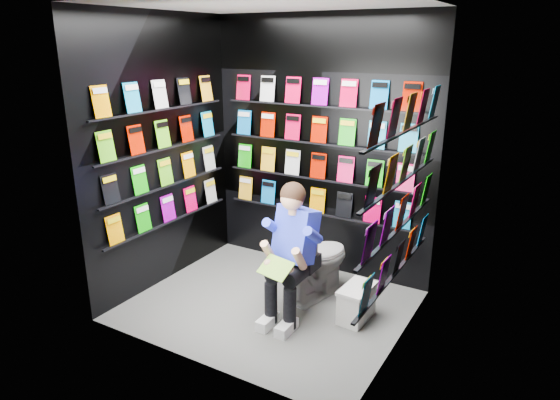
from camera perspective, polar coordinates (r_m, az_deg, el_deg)
The scene contains 14 objects.
floor at distance 4.71m, azimuth -1.25°, elevation -11.94°, with size 2.40×2.40×0.00m, color #61615E.
ceiling at distance 4.10m, azimuth -1.52°, elevation 21.51°, with size 2.40×2.40×0.00m, color white.
wall_back at distance 5.07m, azimuth 4.60°, elevation 5.97°, with size 2.40×0.04×2.60m, color black.
wall_front at distance 3.44m, azimuth -10.15°, elevation 0.03°, with size 2.40×0.04×2.60m, color black.
wall_left at distance 4.94m, azimuth -13.35°, elevation 5.22°, with size 0.04×2.00×2.60m, color black.
wall_right at distance 3.75m, azimuth 14.44°, elevation 1.22°, with size 0.04×2.00×2.60m, color black.
comics_back at distance 5.05m, azimuth 4.45°, elevation 5.96°, with size 2.10×0.06×1.37m, color #F40052, non-canonical shape.
comics_left at distance 4.92m, azimuth -13.10°, elevation 5.24°, with size 0.06×1.70×1.37m, color #F40052, non-canonical shape.
comics_right at distance 3.76m, azimuth 14.00°, elevation 1.36°, with size 0.06×1.70×1.37m, color #F40052, non-canonical shape.
toilet at distance 4.74m, azimuth 4.07°, elevation -6.78°, with size 0.42×0.75×0.73m, color white.
longbox at distance 4.48m, azimuth 8.73°, elevation -11.71°, with size 0.21×0.38×0.28m, color silver.
longbox_lid at distance 4.41m, azimuth 8.83°, elevation -9.94°, with size 0.23×0.40×0.03m, color silver.
reader at distance 4.28m, azimuth 1.91°, elevation -4.04°, with size 0.48×0.70×1.29m, color #1E2CCC, non-canonical shape.
held_comic at distance 4.07m, azimuth -0.50°, elevation -7.75°, with size 0.29×0.01×0.20m, color green.
Camera 1 is at (2.15, -3.48, 2.33)m, focal length 32.00 mm.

